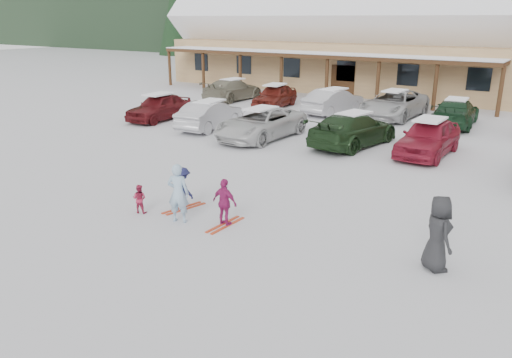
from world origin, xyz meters
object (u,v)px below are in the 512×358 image
Objects in this scene: child_magenta at (225,203)px; parked_car_0 at (159,107)px; child_navy at (183,188)px; parked_car_3 at (353,129)px; parked_car_1 at (210,115)px; parked_car_10 at (394,104)px; parked_car_4 at (428,137)px; adult_skier at (178,193)px; toddler_red at (139,199)px; parked_car_7 at (233,90)px; parked_car_11 at (455,113)px; parked_car_2 at (261,123)px; parked_car_8 at (275,96)px; bystander_dark at (438,233)px; day_lodge at (348,37)px; parked_car_9 at (333,101)px.

child_magenta is 0.31× the size of parked_car_0.
parked_car_3 is (1.07, 9.90, 0.09)m from child_navy.
parked_car_0 reaches higher than parked_car_1.
parked_car_0 is 0.77× the size of parked_car_10.
child_navy is at bearing -46.61° from parked_car_0.
adult_skier is at bearing -107.54° from parked_car_4.
adult_skier is at bearing 166.30° from toddler_red.
parked_car_7 is at bearing 155.96° from parked_car_4.
parked_car_11 reaches higher than toddler_red.
parked_car_2 is 1.06× the size of parked_car_11.
parked_car_11 is at bearing -5.00° from parked_car_10.
parked_car_2 reaches higher than child_magenta.
adult_skier is 10.30m from parked_car_2.
adult_skier reaches higher than parked_car_8.
parked_car_3 is 1.14× the size of parked_car_4.
child_magenta is (2.62, 0.62, 0.24)m from toddler_red.
parked_car_1 is 10.50m from parked_car_10.
parked_car_1 reaches higher than child_navy.
parked_car_8 is 10.80m from parked_car_11.
parked_car_7 reaches higher than toddler_red.
child_navy is 0.30× the size of parked_car_8.
parked_car_0 is at bearing 19.60° from bystander_dark.
day_lodge is at bearing -62.61° from child_navy.
parked_car_3 is 1.02× the size of parked_car_7.
parked_car_9 is at bearing 176.36° from parked_car_7.
bystander_dark is at bearing -37.94° from parked_car_2.
adult_skier is (7.95, -28.76, -3.11)m from day_lodge.
parked_car_7 is (-11.45, 18.05, -0.12)m from adult_skier.
parked_car_7 reaches higher than child_magenta.
parked_car_1 reaches higher than child_magenta.
parked_car_10 is (-3.90, 7.09, 0.01)m from parked_car_4.
bystander_dark is at bearing -31.41° from parked_car_0.
parked_car_4 reaches higher than parked_car_0.
parked_car_10 is at bearing -2.10° from parked_car_8.
day_lodge is 22.81× the size of child_navy.
parked_car_8 is at bearing 170.08° from parked_car_7.
child_navy is at bearing -75.63° from adult_skier.
adult_skier is 12.16m from parked_car_1.
toddler_red is at bearing -78.67° from parked_car_8.
parked_car_1 is 0.97× the size of parked_car_9.
parked_car_8 is at bearing -3.22° from parked_car_11.
parked_car_1 is at bearing 31.73° from parked_car_11.
toddler_red is at bearing 112.18° from parked_car_1.
day_lodge is at bearing -14.88° from bystander_dark.
parked_car_7 is at bearing -67.35° from parked_car_1.
parked_car_4 is (10.63, 0.96, 0.04)m from parked_car_1.
parked_car_10 reaches higher than parked_car_2.
day_lodge reaches higher than child_navy.
day_lodge is at bearing -60.53° from parked_car_9.
day_lodge is 5.68× the size of parked_car_2.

